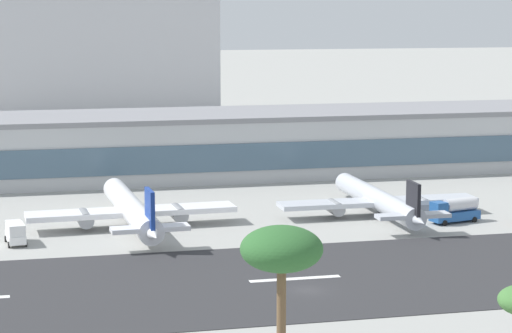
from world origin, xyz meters
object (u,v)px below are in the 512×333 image
object	(u,v)px
terminal_building	(196,144)
airliner_black_tail_gate_1	(380,201)
distant_hotel_block	(65,43)
airliner_navy_tail_gate_0	(133,211)
palm_tree_1	(282,254)
service_box_truck_1	(15,232)
service_fuel_truck_2	(455,210)

from	to	relation	value
terminal_building	airliner_black_tail_gate_1	world-z (taller)	terminal_building
distant_hotel_block	airliner_navy_tail_gate_0	bearing A→B (deg)	-89.68
distant_hotel_block	airliner_black_tail_gate_1	size ratio (longest dim) A/B	2.44
terminal_building	palm_tree_1	xyz separation A→B (m)	(-15.62, -129.75, 8.43)
terminal_building	distant_hotel_block	size ratio (longest dim) A/B	1.78
distant_hotel_block	airliner_navy_tail_gate_0	world-z (taller)	distant_hotel_block
palm_tree_1	airliner_navy_tail_gate_0	bearing A→B (deg)	92.10
airliner_black_tail_gate_1	palm_tree_1	world-z (taller)	palm_tree_1
service_box_truck_1	service_fuel_truck_2	xyz separation A→B (m)	(69.23, -0.56, 0.24)
terminal_building	airliner_black_tail_gate_1	size ratio (longest dim) A/B	4.33
airliner_black_tail_gate_1	service_box_truck_1	world-z (taller)	airliner_black_tail_gate_1
terminal_building	airliner_black_tail_gate_1	xyz separation A→B (m)	(22.49, -48.92, -3.90)
service_fuel_truck_2	airliner_navy_tail_gate_0	bearing A→B (deg)	-21.88
airliner_navy_tail_gate_0	palm_tree_1	bearing A→B (deg)	179.47
airliner_navy_tail_gate_0	terminal_building	bearing A→B (deg)	-23.48
terminal_building	service_fuel_truck_2	size ratio (longest dim) A/B	19.23
service_box_truck_1	distant_hotel_block	bearing A→B (deg)	-12.09
service_box_truck_1	terminal_building	bearing A→B (deg)	-40.17
airliner_black_tail_gate_1	palm_tree_1	xyz separation A→B (m)	(-38.11, -80.83, 12.33)
distant_hotel_block	service_box_truck_1	size ratio (longest dim) A/B	15.38
airliner_black_tail_gate_1	service_fuel_truck_2	bearing A→B (deg)	-125.94
distant_hotel_block	service_fuel_truck_2	size ratio (longest dim) A/B	10.82
distant_hotel_block	airliner_black_tail_gate_1	distance (m)	184.71
service_box_truck_1	palm_tree_1	bearing A→B (deg)	-171.01
palm_tree_1	service_box_truck_1	bearing A→B (deg)	105.83
airliner_navy_tail_gate_0	service_fuel_truck_2	size ratio (longest dim) A/B	4.82
airliner_navy_tail_gate_0	service_box_truck_1	bearing A→B (deg)	108.17
terminal_building	service_box_truck_1	world-z (taller)	terminal_building
terminal_building	airliner_navy_tail_gate_0	size ratio (longest dim) A/B	3.99
palm_tree_1	distant_hotel_block	bearing A→B (deg)	90.87
distant_hotel_block	palm_tree_1	xyz separation A→B (m)	(3.96, -259.52, -8.06)
distant_hotel_block	service_box_truck_1	bearing A→B (deg)	-95.25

